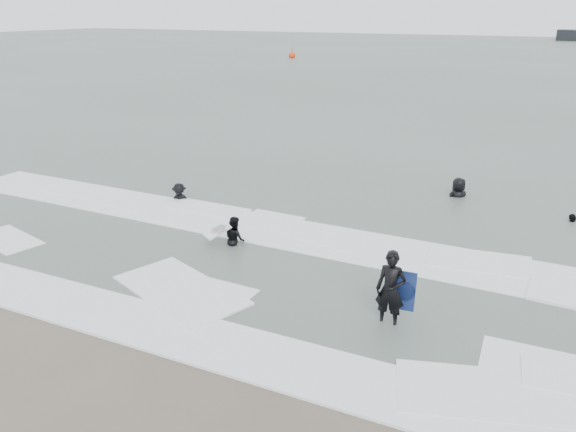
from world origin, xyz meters
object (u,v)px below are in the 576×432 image
at_px(surfer_breaker, 180,201).
at_px(buoy, 292,56).
at_px(surfer_right_far, 458,197).
at_px(surfer_right_near, 572,223).
at_px(surfer_centre, 388,325).
at_px(surfer_wading, 235,245).

height_order(surfer_breaker, buoy, buoy).
bearing_deg(surfer_right_far, buoy, -99.16).
bearing_deg(surfer_right_near, surfer_breaker, -27.01).
xyz_separation_m(surfer_breaker, surfer_right_near, (13.91, 4.21, 0.00)).
distance_m(surfer_centre, buoy, 76.47).
bearing_deg(surfer_wading, buoy, -29.47).
relative_size(surfer_centre, surfer_wading, 1.28).
height_order(surfer_right_near, buoy, buoy).
bearing_deg(surfer_right_near, buoy, -99.84).
bearing_deg(surfer_breaker, surfer_wading, -47.71).
height_order(surfer_centre, surfer_right_far, surfer_right_far).
height_order(surfer_wading, surfer_right_near, surfer_wading).
bearing_deg(surfer_breaker, surfer_centre, -42.37).
bearing_deg(buoy, surfer_centre, -62.37).
xyz_separation_m(surfer_wading, surfer_right_near, (9.68, 6.98, 0.00)).
relative_size(surfer_right_far, buoy, 1.19).
height_order(surfer_right_near, surfer_right_far, surfer_right_far).
bearing_deg(surfer_centre, surfer_right_near, 67.76).
relative_size(surfer_right_near, buoy, 0.90).
relative_size(surfer_wading, surfer_right_near, 1.02).
relative_size(surfer_centre, surfer_right_far, 0.99).
bearing_deg(surfer_centre, buoy, 117.36).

